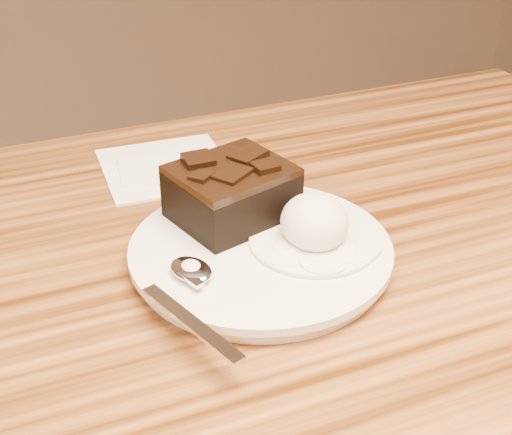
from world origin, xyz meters
name	(u,v)px	position (x,y,z in m)	size (l,w,h in m)	color
plate	(261,254)	(0.09, 0.07, 0.76)	(0.22, 0.22, 0.02)	white
brownie	(232,196)	(0.08, 0.13, 0.79)	(0.10, 0.08, 0.04)	black
ice_cream_scoop	(314,222)	(0.13, 0.06, 0.79)	(0.06, 0.06, 0.05)	white
melt_puddle	(314,241)	(0.13, 0.06, 0.77)	(0.11, 0.11, 0.00)	silver
spoon	(191,271)	(0.02, 0.05, 0.77)	(0.03, 0.16, 0.01)	silver
napkin	(166,166)	(0.06, 0.28, 0.75)	(0.13, 0.13, 0.01)	white
crumb_a	(289,256)	(0.10, 0.05, 0.77)	(0.01, 0.01, 0.00)	black
crumb_b	(283,250)	(0.10, 0.06, 0.77)	(0.01, 0.01, 0.00)	black
crumb_c	(322,237)	(0.14, 0.06, 0.77)	(0.01, 0.00, 0.00)	black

